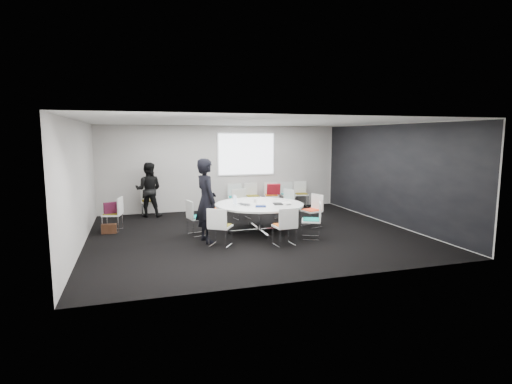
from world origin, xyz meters
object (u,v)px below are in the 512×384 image
object	(u,v)px
chair_ring_h	(312,227)
chair_spare_left	(113,221)
chair_back_d	(288,200)
chair_ring_d	(213,215)
chair_back_c	(271,201)
chair_back_e	(301,199)
person_main	(206,201)
chair_back_a	(235,203)
maroon_bag	(112,208)
brown_bag	(109,229)
chair_ring_f	(220,234)
chair_back_b	(252,202)
chair_person_back	(149,207)
person_back	(149,190)
laptop	(246,204)
chair_ring_g	(285,234)
chair_ring_b	(284,210)
cup	(255,201)
chair_ring_a	(312,217)
chair_ring_c	(242,210)

from	to	relation	value
chair_ring_h	chair_spare_left	size ratio (longest dim) A/B	1.00
chair_back_d	chair_ring_d	bearing A→B (deg)	33.94
chair_ring_d	chair_back_c	bearing A→B (deg)	174.52
chair_back_e	person_main	distance (m)	5.42
person_main	chair_ring_d	bearing A→B (deg)	-27.67
chair_back_a	maroon_bag	size ratio (longest dim) A/B	2.20
brown_bag	chair_back_c	bearing A→B (deg)	22.25
chair_ring_f	chair_spare_left	size ratio (longest dim) A/B	1.00
chair_back_b	chair_back_c	bearing A→B (deg)	175.51
brown_bag	chair_person_back	bearing A→B (deg)	62.96
chair_spare_left	chair_person_back	xyz separation A→B (m)	(0.97, 1.86, 0.00)
person_main	maroon_bag	xyz separation A→B (m)	(-2.15, 1.76, -0.36)
chair_back_d	person_back	distance (m)	4.68
chair_ring_f	person_main	distance (m)	0.86
chair_ring_f	brown_bag	bearing A→B (deg)	174.73
chair_back_b	chair_back_d	distance (m)	1.28
chair_ring_d	laptop	size ratio (longest dim) A/B	2.44
chair_ring_g	chair_person_back	xyz separation A→B (m)	(-2.80, 4.45, 0.00)
chair_back_e	maroon_bag	world-z (taller)	chair_back_e
chair_ring_b	cup	world-z (taller)	chair_ring_b
chair_person_back	chair_back_e	bearing A→B (deg)	178.44
chair_back_c	person_main	size ratio (longest dim) A/B	0.45
cup	brown_bag	xyz separation A→B (m)	(-3.66, 0.71, -0.66)
person_back	laptop	world-z (taller)	person_back
chair_back_c	person_main	distance (m)	4.66
chair_ring_b	chair_ring_f	bearing A→B (deg)	111.32
chair_ring_f	chair_person_back	xyz separation A→B (m)	(-1.40, 4.07, 0.00)
chair_spare_left	maroon_bag	world-z (taller)	chair_spare_left
chair_ring_f	cup	size ratio (longest dim) A/B	9.78
chair_ring_a	cup	xyz separation A→B (m)	(-1.58, 0.12, 0.50)
chair_spare_left	cup	distance (m)	3.72
chair_ring_f	chair_spare_left	world-z (taller)	same
person_main	chair_ring_a	bearing A→B (deg)	-88.82
maroon_bag	chair_ring_b	bearing A→B (deg)	1.00
chair_ring_h	person_main	xyz separation A→B (m)	(-2.47, 0.44, 0.70)
chair_ring_f	chair_back_c	world-z (taller)	same
chair_back_a	chair_back_e	world-z (taller)	same
chair_ring_c	laptop	distance (m)	1.79
maroon_bag	laptop	bearing A→B (deg)	-19.86
chair_person_back	person_main	world-z (taller)	person_main
laptop	chair_back_c	bearing A→B (deg)	-64.15
chair_ring_b	chair_back_a	xyz separation A→B (m)	(-1.07, 1.75, 0.00)
chair_back_d	cup	size ratio (longest dim) A/B	9.78
chair_ring_f	chair_back_c	size ratio (longest dim) A/B	1.00
chair_ring_d	person_back	size ratio (longest dim) A/B	0.53
chair_ring_a	person_back	world-z (taller)	person_back
chair_ring_h	chair_person_back	size ratio (longest dim) A/B	1.00
chair_back_e	laptop	xyz separation A→B (m)	(-2.85, -3.05, 0.47)
chair_back_c	person_main	xyz separation A→B (m)	(-2.86, -3.62, 0.70)
chair_back_c	chair_back_e	bearing A→B (deg)	-167.31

